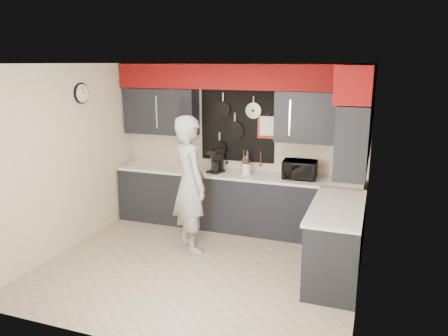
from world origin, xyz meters
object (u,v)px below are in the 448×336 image
at_px(coffee_maker, 216,160).
at_px(person, 190,184).
at_px(knife_block, 246,167).
at_px(utensil_crock, 246,169).
at_px(microwave, 300,170).

distance_m(coffee_maker, person, 0.95).
bearing_deg(knife_block, utensil_crock, -52.70).
xyz_separation_m(microwave, utensil_crock, (-0.82, -0.03, -0.05)).
bearing_deg(utensil_crock, person, -119.27).
distance_m(microwave, knife_block, 0.84).
relative_size(utensil_crock, person, 0.09).
relative_size(microwave, knife_block, 2.13).
xyz_separation_m(utensil_crock, coffee_maker, (-0.49, -0.02, 0.10)).
height_order(microwave, coffee_maker, coffee_maker).
distance_m(knife_block, coffee_maker, 0.48).
bearing_deg(coffee_maker, knife_block, 23.96).
height_order(microwave, utensil_crock, microwave).
distance_m(utensil_crock, person, 1.09).
xyz_separation_m(microwave, knife_block, (-0.84, -0.00, -0.02)).
bearing_deg(utensil_crock, knife_block, 121.18).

